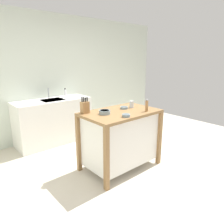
% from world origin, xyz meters
% --- Properties ---
extents(ground_plane, '(6.97, 6.97, 0.00)m').
position_xyz_m(ground_plane, '(0.00, 0.00, 0.00)').
color(ground_plane, beige).
rests_on(ground_plane, ground).
extents(wall_back, '(5.97, 0.10, 2.60)m').
position_xyz_m(wall_back, '(0.00, 2.20, 1.30)').
color(wall_back, silver).
rests_on(wall_back, ground).
extents(kitchen_island, '(1.18, 0.73, 0.93)m').
position_xyz_m(kitchen_island, '(0.09, 0.18, 0.52)').
color(kitchen_island, olive).
rests_on(kitchen_island, ground).
extents(knife_block, '(0.11, 0.09, 0.25)m').
position_xyz_m(knife_block, '(-0.38, 0.45, 1.02)').
color(knife_block, '#9E7042').
rests_on(knife_block, kitchen_island).
extents(bowl_ceramic_small, '(0.11, 0.11, 0.04)m').
position_xyz_m(bowl_ceramic_small, '(-0.06, -0.09, 0.95)').
color(bowl_ceramic_small, gray).
rests_on(bowl_ceramic_small, kitchen_island).
extents(bowl_stoneware_deep, '(0.12, 0.12, 0.03)m').
position_xyz_m(bowl_stoneware_deep, '(0.24, 0.26, 0.95)').
color(bowl_stoneware_deep, gray).
rests_on(bowl_stoneware_deep, kitchen_island).
extents(bowl_ceramic_wide, '(0.16, 0.16, 0.06)m').
position_xyz_m(bowl_ceramic_wide, '(-0.19, 0.22, 0.96)').
color(bowl_ceramic_wide, gray).
rests_on(bowl_ceramic_wide, kitchen_island).
extents(drinking_cup, '(0.07, 0.07, 0.11)m').
position_xyz_m(drinking_cup, '(0.40, 0.24, 0.98)').
color(drinking_cup, silver).
rests_on(drinking_cup, kitchen_island).
extents(pepper_grinder, '(0.04, 0.04, 0.19)m').
position_xyz_m(pepper_grinder, '(0.39, -0.07, 1.02)').
color(pepper_grinder, '#9E7042').
rests_on(pepper_grinder, kitchen_island).
extents(trash_bin, '(0.36, 0.28, 0.63)m').
position_xyz_m(trash_bin, '(0.92, 0.26, 0.32)').
color(trash_bin, slate).
rests_on(trash_bin, ground).
extents(sink_counter, '(1.51, 0.60, 0.90)m').
position_xyz_m(sink_counter, '(-0.23, 1.85, 0.45)').
color(sink_counter, white).
rests_on(sink_counter, ground).
extents(sink_faucet, '(0.02, 0.02, 0.22)m').
position_xyz_m(sink_faucet, '(-0.23, 1.99, 1.01)').
color(sink_faucet, '#B7BCC1').
rests_on(sink_faucet, sink_counter).
extents(bottle_dish_soap, '(0.05, 0.05, 0.19)m').
position_xyz_m(bottle_dish_soap, '(0.09, 1.90, 0.99)').
color(bottle_dish_soap, white).
rests_on(bottle_dish_soap, sink_counter).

